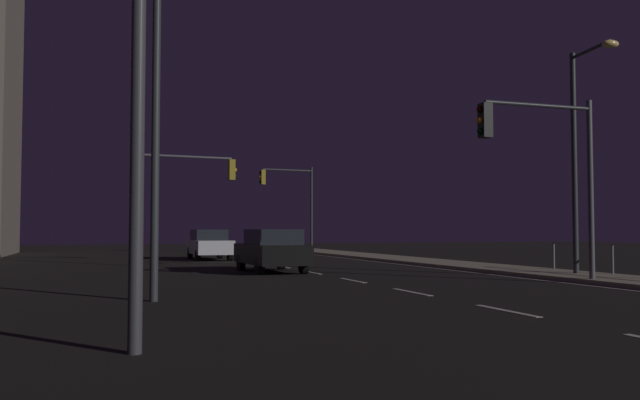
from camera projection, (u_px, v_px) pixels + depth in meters
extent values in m
plane|color=black|center=(346.00, 279.00, 20.59)|extent=(112.00, 112.00, 0.00)
cube|color=gray|center=(538.00, 273.00, 22.87)|extent=(2.70, 77.00, 0.14)
cube|color=silver|center=(506.00, 311.00, 12.55)|extent=(0.14, 2.00, 0.01)
cube|color=silver|center=(411.00, 292.00, 16.33)|extent=(0.14, 2.00, 0.01)
cube|color=silver|center=(352.00, 280.00, 20.12)|extent=(0.14, 2.00, 0.01)
cube|color=silver|center=(312.00, 272.00, 23.91)|extent=(0.14, 2.00, 0.01)
cube|color=silver|center=(283.00, 267.00, 27.69)|extent=(0.14, 2.00, 0.01)
cube|color=silver|center=(260.00, 262.00, 31.48)|extent=(0.14, 2.00, 0.01)
cube|color=silver|center=(243.00, 259.00, 35.26)|extent=(0.14, 2.00, 0.01)
cube|color=silver|center=(229.00, 256.00, 39.05)|extent=(0.14, 2.00, 0.01)
cube|color=silver|center=(217.00, 254.00, 42.83)|extent=(0.14, 2.00, 0.01)
cube|color=silver|center=(207.00, 252.00, 46.62)|extent=(0.14, 2.00, 0.01)
cube|color=silver|center=(428.00, 267.00, 27.08)|extent=(0.14, 53.00, 0.01)
cube|color=black|center=(271.00, 254.00, 24.24)|extent=(1.90, 4.43, 0.70)
cube|color=#1E2328|center=(273.00, 237.00, 24.03)|extent=(1.65, 2.49, 0.55)
cylinder|color=black|center=(241.00, 262.00, 25.27)|extent=(0.23, 0.64, 0.64)
cylinder|color=black|center=(281.00, 261.00, 25.81)|extent=(0.23, 0.64, 0.64)
cylinder|color=black|center=(259.00, 266.00, 22.63)|extent=(0.23, 0.64, 0.64)
cylinder|color=black|center=(304.00, 265.00, 23.17)|extent=(0.23, 0.64, 0.64)
cube|color=silver|center=(209.00, 247.00, 34.29)|extent=(1.85, 4.41, 0.70)
cube|color=#1E2328|center=(209.00, 235.00, 34.56)|extent=(1.62, 2.47, 0.55)
cylinder|color=black|center=(230.00, 254.00, 33.21)|extent=(0.22, 0.64, 0.64)
cylinder|color=black|center=(198.00, 255.00, 32.69)|extent=(0.22, 0.64, 0.64)
cylinder|color=black|center=(220.00, 253.00, 35.87)|extent=(0.22, 0.64, 0.64)
cylinder|color=black|center=(190.00, 253.00, 35.35)|extent=(0.22, 0.64, 0.64)
cylinder|color=#4C4C51|center=(591.00, 189.00, 19.10)|extent=(0.16, 0.16, 5.18)
cylinder|color=#2D3033|center=(539.00, 105.00, 18.66)|extent=(3.49, 0.13, 0.11)
cube|color=black|center=(485.00, 121.00, 18.08)|extent=(0.28, 0.34, 0.95)
sphere|color=black|center=(480.00, 109.00, 18.05)|extent=(0.20, 0.20, 0.20)
sphere|color=orange|center=(480.00, 120.00, 18.04)|extent=(0.20, 0.20, 0.20)
sphere|color=black|center=(480.00, 131.00, 18.02)|extent=(0.20, 0.20, 0.20)
cylinder|color=#38383D|center=(131.00, 207.00, 28.89)|extent=(0.16, 0.16, 5.12)
cylinder|color=#4C4C51|center=(183.00, 157.00, 29.89)|extent=(4.51, 0.47, 0.11)
cube|color=olive|center=(232.00, 170.00, 30.76)|extent=(0.31, 0.36, 0.95)
sphere|color=black|center=(235.00, 164.00, 30.83)|extent=(0.20, 0.20, 0.20)
sphere|color=orange|center=(235.00, 170.00, 30.82)|extent=(0.20, 0.20, 0.20)
sphere|color=black|center=(235.00, 176.00, 30.80)|extent=(0.20, 0.20, 0.20)
cylinder|color=#2D3033|center=(312.00, 209.00, 43.95)|extent=(0.16, 0.16, 5.60)
cylinder|color=#2D3033|center=(288.00, 170.00, 43.39)|extent=(3.42, 0.39, 0.11)
cube|color=olive|center=(263.00, 177.00, 42.69)|extent=(0.31, 0.36, 0.95)
sphere|color=black|center=(261.00, 172.00, 42.64)|extent=(0.20, 0.20, 0.20)
sphere|color=orange|center=(261.00, 177.00, 42.63)|extent=(0.20, 0.20, 0.20)
sphere|color=black|center=(261.00, 182.00, 42.61)|extent=(0.20, 0.20, 0.20)
cylinder|color=#2D3033|center=(574.00, 162.00, 21.56)|extent=(0.18, 0.18, 7.22)
cylinder|color=#2D3033|center=(590.00, 50.00, 20.73)|extent=(0.37, 2.00, 0.10)
ellipsoid|color=#F9D172|center=(610.00, 44.00, 19.74)|extent=(0.56, 0.36, 0.24)
cylinder|color=#2D3033|center=(156.00, 112.00, 14.42)|extent=(0.18, 0.18, 8.25)
cylinder|color=#38383D|center=(139.00, 37.00, 8.37)|extent=(0.18, 0.18, 7.97)
cylinder|color=#59595E|center=(612.00, 259.00, 21.19)|extent=(0.09, 0.09, 0.95)
cylinder|color=#59595E|center=(554.00, 256.00, 23.92)|extent=(0.09, 0.09, 0.95)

